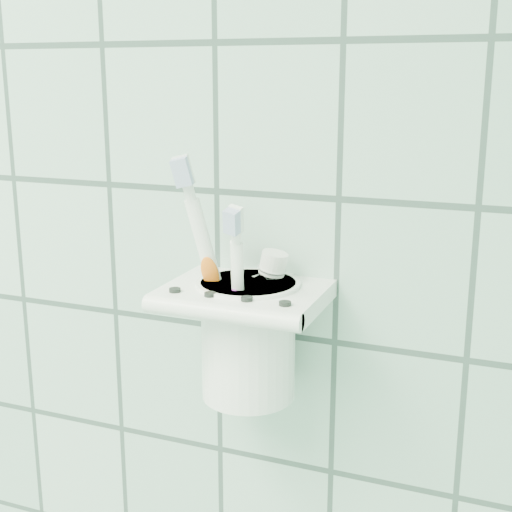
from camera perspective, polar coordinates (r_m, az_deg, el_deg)
The scene contains 6 objects.
holder_bracket at distance 0.63m, azimuth -0.84°, elevation -3.26°, with size 0.14×0.11×0.04m.
cup at distance 0.64m, azimuth -0.62°, elevation -6.35°, with size 0.09×0.09×0.11m.
toothbrush_pink at distance 0.64m, azimuth -1.28°, elevation -0.90°, with size 0.05×0.04×0.22m.
toothbrush_blue at distance 0.64m, azimuth -0.28°, elevation -1.12°, with size 0.02×0.08×0.21m.
toothbrush_orange at distance 0.64m, azimuth -1.31°, elevation -2.45°, with size 0.03×0.06×0.18m.
toothpaste_tube at distance 0.65m, azimuth -0.47°, elevation -3.87°, with size 0.05×0.03×0.13m.
Camera 1 is at (0.87, 0.60, 1.49)m, focal length 50.00 mm.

